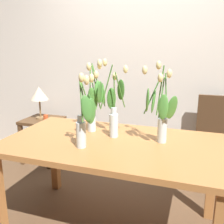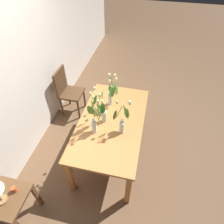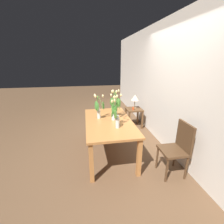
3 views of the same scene
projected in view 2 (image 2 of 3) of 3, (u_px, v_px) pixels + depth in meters
The scene contains 10 objects.
ground_plane at pixel (111, 151), 3.26m from camera, with size 18.00×18.00×0.00m, color brown.
room_wall_rear at pixel (12, 72), 2.52m from camera, with size 9.00×0.10×2.70m, color silver.
dining_table at pixel (111, 125), 2.80m from camera, with size 1.60×0.90×0.74m.
tulip_vase_0 at pixel (95, 118), 2.47m from camera, with size 0.17×0.23×0.59m.
tulip_vase_1 at pixel (122, 121), 2.48m from camera, with size 0.16×0.22×0.52m.
tulip_vase_2 at pixel (112, 93), 2.83m from camera, with size 0.27×0.16×0.58m.
tulip_vase_3 at pixel (102, 110), 2.59m from camera, with size 0.20×0.21×0.59m.
dining_chair at pixel (67, 90), 3.60m from camera, with size 0.40×0.40×0.93m.
side_table at pixel (10, 202), 2.25m from camera, with size 0.44×0.44×0.55m.
pillar_candle at pixel (14, 189), 2.19m from camera, with size 0.06×0.06×0.07m, color #CC4C23.
Camera 2 is at (-1.82, -0.43, 2.75)m, focal length 31.04 mm.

